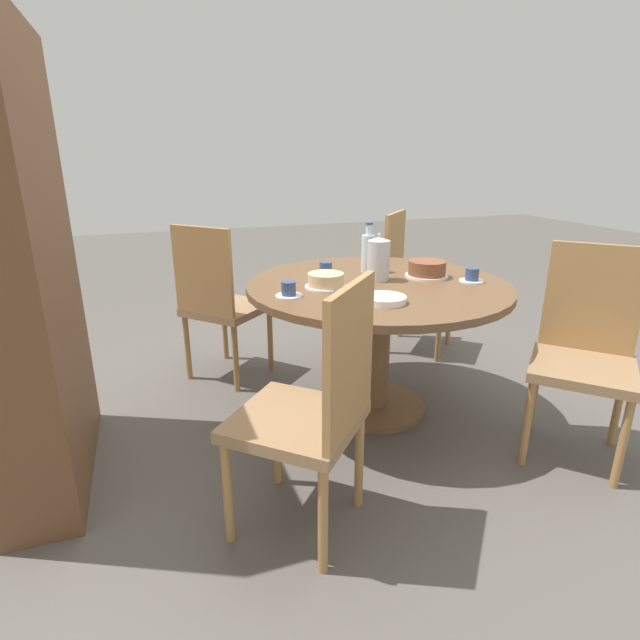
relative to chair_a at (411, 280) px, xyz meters
The scene contains 16 objects.
ground_plane 1.08m from the chair_a, 140.14° to the left, with size 14.00×14.00×0.00m, color #56514C.
dining_table 0.97m from the chair_a, 140.14° to the left, with size 1.32×1.32×0.70m.
chair_a is the anchor object (origin of this frame).
chair_b 1.32m from the chair_a, 93.50° to the left, with size 0.59×0.59×0.94m.
chair_c 1.93m from the chair_a, 140.87° to the left, with size 0.59×0.59×0.94m.
chair_d 1.39m from the chair_a, behind, with size 0.59×0.59×0.94m.
bookshelf 2.31m from the chair_a, 110.48° to the left, with size 0.93×0.28×1.78m.
coffee_pot 0.97m from the chair_a, 139.27° to the left, with size 0.11×0.11×0.24m.
water_bottle 0.82m from the chair_a, 131.78° to the left, with size 0.08×0.08×0.27m.
cake_main 0.82m from the chair_a, 155.57° to the left, with size 0.22×0.22×0.09m.
cake_second 1.20m from the chair_a, 129.91° to the left, with size 0.20×0.20×0.07m.
cup_a 0.98m from the chair_a, 121.68° to the left, with size 0.12×0.12×0.07m.
cup_b 1.44m from the chair_a, 138.41° to the left, with size 0.12×0.12×0.07m.
cup_c 0.93m from the chair_a, 169.45° to the left, with size 0.12×0.12×0.07m.
cup_d 1.41m from the chair_a, 127.03° to the left, with size 0.12×0.12×0.07m.
plate_stack 1.32m from the chair_a, 145.09° to the left, with size 0.19×0.19×0.03m.
Camera 1 is at (-2.19, 1.08, 1.32)m, focal length 28.00 mm.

